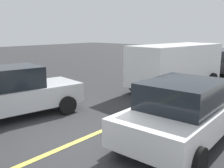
% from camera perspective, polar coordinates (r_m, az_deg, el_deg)
% --- Properties ---
extents(ground_plane, '(80.00, 80.00, 0.00)m').
position_cam_1_polar(ground_plane, '(7.02, -6.27, -12.13)').
color(ground_plane, '#2D2D30').
extents(lane_marking_centre, '(28.00, 0.16, 0.01)m').
position_cam_1_polar(lane_marking_centre, '(9.17, 7.67, -6.26)').
color(lane_marking_centre, '#E0D14C').
extents(white_van, '(5.40, 2.74, 2.20)m').
position_cam_1_polar(white_van, '(12.63, 14.17, 4.36)').
color(white_van, white).
rests_on(white_van, ground_plane).
extents(car_white_far_lane, '(4.45, 2.20, 1.63)m').
position_cam_1_polar(car_white_far_lane, '(6.85, 15.95, -5.82)').
color(car_white_far_lane, white).
rests_on(car_white_far_lane, ground_plane).
extents(car_silver_crossing, '(4.63, 2.52, 1.71)m').
position_cam_1_polar(car_silver_crossing, '(8.98, -21.62, -1.83)').
color(car_silver_crossing, '#B7BABF').
rests_on(car_silver_crossing, ground_plane).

